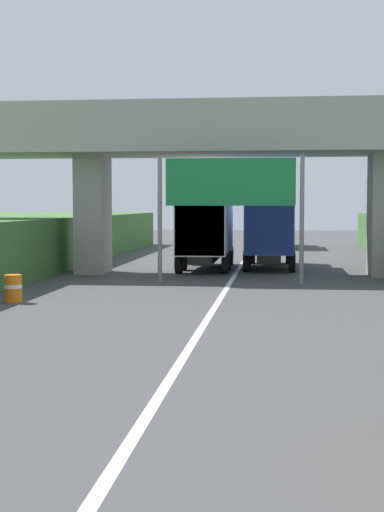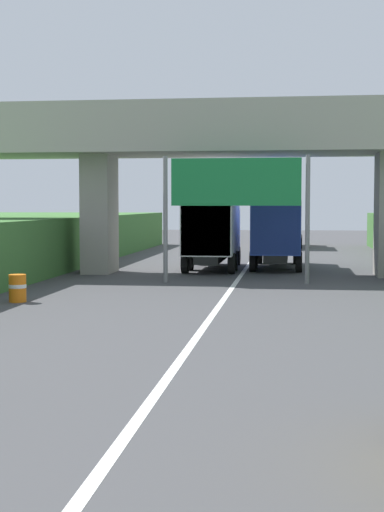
{
  "view_description": "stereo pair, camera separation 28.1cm",
  "coord_description": "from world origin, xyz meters",
  "px_view_note": "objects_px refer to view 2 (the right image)",
  "views": [
    {
      "loc": [
        1.94,
        4.25,
        3.16
      ],
      "look_at": [
        0.0,
        21.5,
        2.0
      ],
      "focal_mm": 54.14,
      "sensor_mm": 36.0,
      "label": 1
    },
    {
      "loc": [
        2.22,
        4.29,
        3.16
      ],
      "look_at": [
        0.0,
        21.5,
        2.0
      ],
      "focal_mm": 54.14,
      "sensor_mm": 36.0,
      "label": 2
    }
  ],
  "objects_px": {
    "overhead_highway_sign": "(236,190)",
    "truck_blue": "(277,229)",
    "truck_orange": "(285,221)",
    "construction_barrel_4": "(18,288)",
    "truck_silver": "(213,230)"
  },
  "relations": [
    {
      "from": "truck_blue",
      "to": "construction_barrel_4",
      "type": "bearing_deg",
      "value": -119.05
    },
    {
      "from": "overhead_highway_sign",
      "to": "truck_blue",
      "type": "relative_size",
      "value": 0.81
    },
    {
      "from": "overhead_highway_sign",
      "to": "truck_silver",
      "type": "height_order",
      "value": "overhead_highway_sign"
    },
    {
      "from": "truck_silver",
      "to": "construction_barrel_4",
      "type": "bearing_deg",
      "value": -110.66
    },
    {
      "from": "truck_blue",
      "to": "truck_silver",
      "type": "xyz_separation_m",
      "value": [
        -3.05,
        -1.2,
        0.0
      ]
    },
    {
      "from": "truck_orange",
      "to": "truck_silver",
      "type": "relative_size",
      "value": 1.0
    },
    {
      "from": "truck_orange",
      "to": "truck_silver",
      "type": "distance_m",
      "value": 20.53
    },
    {
      "from": "overhead_highway_sign",
      "to": "construction_barrel_4",
      "type": "bearing_deg",
      "value": -133.51
    },
    {
      "from": "truck_blue",
      "to": "truck_silver",
      "type": "bearing_deg",
      "value": -158.49
    },
    {
      "from": "truck_orange",
      "to": "truck_silver",
      "type": "height_order",
      "value": "same"
    },
    {
      "from": "truck_silver",
      "to": "construction_barrel_4",
      "type": "relative_size",
      "value": 8.11
    },
    {
      "from": "truck_orange",
      "to": "truck_blue",
      "type": "distance_m",
      "value": 19.06
    },
    {
      "from": "truck_orange",
      "to": "truck_blue",
      "type": "xyz_separation_m",
      "value": [
        -0.26,
        -19.06,
        0.0
      ]
    },
    {
      "from": "overhead_highway_sign",
      "to": "truck_silver",
      "type": "relative_size",
      "value": 0.81
    },
    {
      "from": "truck_orange",
      "to": "construction_barrel_4",
      "type": "distance_m",
      "value": 34.65
    }
  ]
}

